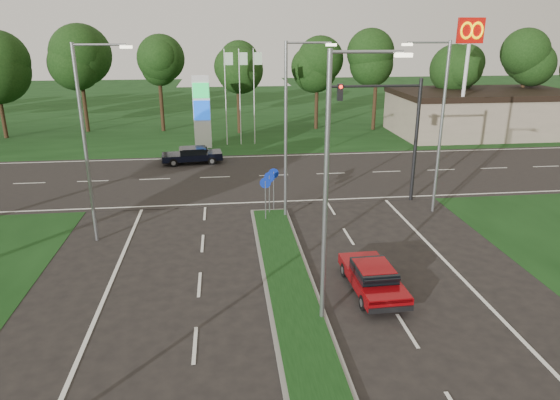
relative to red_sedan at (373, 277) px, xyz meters
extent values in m
cube|color=black|center=(-3.11, 47.26, -0.59)|extent=(160.00, 50.00, 0.02)
cube|color=black|center=(-3.11, 16.26, -0.59)|extent=(160.00, 12.00, 0.02)
cube|color=slate|center=(-3.11, -3.74, -0.53)|extent=(2.00, 26.00, 0.12)
cube|color=gray|center=(18.89, 28.26, 1.41)|extent=(16.00, 9.00, 4.00)
cylinder|color=gray|center=(-2.31, -1.74, 3.91)|extent=(0.16, 0.16, 9.00)
cylinder|color=gray|center=(-1.21, -1.74, 8.31)|extent=(2.20, 0.10, 0.10)
cube|color=#FFF2CC|center=(-0.11, -1.74, 8.21)|extent=(0.50, 0.22, 0.12)
cylinder|color=gray|center=(-2.31, 8.26, 3.91)|extent=(0.16, 0.16, 9.00)
cylinder|color=gray|center=(-1.21, 8.26, 8.31)|extent=(2.20, 0.10, 0.10)
cube|color=#FFF2CC|center=(-0.11, 8.26, 8.21)|extent=(0.50, 0.22, 0.12)
cylinder|color=gray|center=(-11.61, 6.26, 3.91)|extent=(0.16, 0.16, 9.00)
cylinder|color=gray|center=(-10.51, 6.26, 8.31)|extent=(2.20, 0.10, 0.10)
cube|color=#FFF2CC|center=(-9.41, 6.26, 8.21)|extent=(0.50, 0.22, 0.12)
cylinder|color=gray|center=(5.89, 8.26, 3.91)|extent=(0.16, 0.16, 9.00)
cylinder|color=gray|center=(4.79, 8.26, 8.31)|extent=(2.20, 0.10, 0.10)
cube|color=#FFF2CC|center=(3.69, 8.26, 8.21)|extent=(0.50, 0.22, 0.12)
cylinder|color=black|center=(5.39, 10.26, 2.91)|extent=(0.20, 0.20, 7.00)
cylinder|color=black|center=(2.89, 10.26, 6.01)|extent=(5.00, 0.14, 0.14)
cube|color=black|center=(0.89, 10.26, 5.71)|extent=(0.28, 0.28, 0.90)
sphere|color=#FF190C|center=(0.89, 10.08, 6.01)|extent=(0.20, 0.20, 0.20)
cylinder|color=gray|center=(-3.41, 7.76, 0.51)|extent=(0.06, 0.06, 2.20)
cylinder|color=#0C26A5|center=(-3.41, 7.76, 1.51)|extent=(0.56, 0.04, 0.56)
cylinder|color=gray|center=(-3.11, 8.76, 0.51)|extent=(0.06, 0.06, 2.20)
cylinder|color=#0C26A5|center=(-3.11, 8.76, 1.51)|extent=(0.56, 0.04, 0.56)
cylinder|color=gray|center=(-2.81, 9.46, 0.51)|extent=(0.06, 0.06, 2.20)
cylinder|color=#0C26A5|center=(-2.81, 9.46, 1.51)|extent=(0.56, 0.04, 0.56)
cube|color=silver|center=(-7.11, 25.26, 2.41)|extent=(1.40, 0.30, 6.00)
cube|color=#0CA53F|center=(-7.11, 25.08, 4.21)|extent=(1.30, 0.08, 1.20)
cube|color=#0C3FBF|center=(-7.11, 25.08, 2.61)|extent=(1.30, 0.08, 1.60)
cylinder|color=silver|center=(-5.11, 26.26, 3.41)|extent=(0.08, 0.08, 8.00)
cube|color=#B2D8B2|center=(-4.76, 26.26, 6.61)|extent=(0.70, 0.02, 1.00)
cylinder|color=silver|center=(-3.91, 26.26, 3.41)|extent=(0.08, 0.08, 8.00)
cube|color=#B2D8B2|center=(-3.56, 26.26, 6.61)|extent=(0.70, 0.02, 1.00)
cylinder|color=silver|center=(-2.71, 26.26, 3.41)|extent=(0.08, 0.08, 8.00)
cube|color=#B2D8B2|center=(-2.36, 26.26, 6.61)|extent=(0.70, 0.02, 1.00)
cylinder|color=silver|center=(14.89, 24.26, 4.41)|extent=(0.30, 0.30, 10.00)
cube|color=#BF0C07|center=(14.89, 24.26, 8.81)|extent=(2.20, 0.35, 2.00)
torus|color=#FFC600|center=(14.44, 24.04, 8.81)|extent=(1.06, 0.16, 1.06)
torus|color=#FFC600|center=(15.34, 24.04, 8.81)|extent=(1.06, 0.16, 1.06)
cylinder|color=black|center=(-3.11, 32.26, 1.61)|extent=(0.36, 0.36, 4.40)
sphere|color=black|center=(-3.11, 32.26, 5.91)|extent=(6.00, 6.00, 6.00)
sphere|color=black|center=(-2.81, 32.06, 6.91)|extent=(4.80, 4.80, 4.80)
cube|color=maroon|center=(0.00, 0.02, -0.09)|extent=(1.76, 4.06, 0.41)
cube|color=black|center=(0.00, -0.06, 0.30)|extent=(1.45, 1.81, 0.38)
cube|color=maroon|center=(0.00, -0.06, 0.49)|extent=(1.36, 1.48, 0.04)
cylinder|color=black|center=(-0.78, 1.28, -0.31)|extent=(0.20, 0.57, 0.57)
cylinder|color=black|center=(0.70, 1.33, -0.31)|extent=(0.20, 0.57, 0.57)
cylinder|color=black|center=(-0.70, -1.28, -0.31)|extent=(0.20, 0.57, 0.57)
cylinder|color=black|center=(0.78, -1.24, -0.31)|extent=(0.20, 0.57, 0.57)
cube|color=black|center=(-7.80, 20.26, -0.05)|extent=(4.51, 2.20, 0.45)
cube|color=black|center=(-7.71, 20.27, 0.38)|extent=(2.05, 1.69, 0.42)
cube|color=black|center=(-7.71, 20.27, 0.58)|extent=(1.70, 1.57, 0.04)
cylinder|color=black|center=(-9.11, 19.31, -0.29)|extent=(0.63, 0.26, 0.61)
cylinder|color=black|center=(-9.27, 20.93, -0.29)|extent=(0.63, 0.26, 0.61)
cylinder|color=black|center=(-6.34, 19.59, -0.29)|extent=(0.63, 0.26, 0.61)
cylinder|color=black|center=(-6.49, 21.20, -0.29)|extent=(0.63, 0.26, 0.61)
camera|label=1|loc=(-5.48, -16.45, 8.94)|focal=32.00mm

